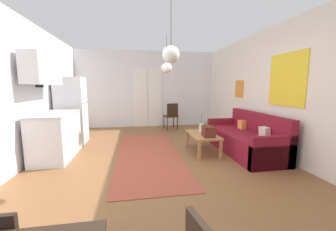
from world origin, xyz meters
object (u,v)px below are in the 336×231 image
(bamboo_vase, at_px, (201,127))
(refrigerator, at_px, (72,110))
(coffee_table, at_px, (203,136))
(pendant_lamp_far, at_px, (167,68))
(pendant_lamp_near, at_px, (171,54))
(couch, at_px, (246,140))
(handbag, at_px, (208,131))
(accent_chair, at_px, (171,115))

(bamboo_vase, distance_m, refrigerator, 3.23)
(coffee_table, height_order, pendant_lamp_far, pendant_lamp_far)
(refrigerator, bearing_deg, pendant_lamp_far, -8.07)
(pendant_lamp_far, bearing_deg, pendant_lamp_near, -97.42)
(couch, relative_size, handbag, 6.38)
(handbag, bearing_deg, coffee_table, 96.88)
(couch, height_order, refrigerator, refrigerator)
(handbag, height_order, pendant_lamp_near, pendant_lamp_near)
(couch, distance_m, handbag, 0.95)
(refrigerator, bearing_deg, accent_chair, 24.09)
(pendant_lamp_near, bearing_deg, pendant_lamp_far, 82.58)
(coffee_table, xyz_separation_m, handbag, (0.03, -0.26, 0.16))
(pendant_lamp_far, bearing_deg, couch, -34.83)
(pendant_lamp_near, bearing_deg, couch, 28.75)
(bamboo_vase, distance_m, accent_chair, 2.28)
(bamboo_vase, distance_m, handbag, 0.53)
(couch, distance_m, accent_chair, 2.92)
(coffee_table, distance_m, bamboo_vase, 0.31)
(bamboo_vase, relative_size, pendant_lamp_near, 0.43)
(handbag, height_order, accent_chair, accent_chair)
(refrigerator, distance_m, pendant_lamp_far, 2.60)
(handbag, distance_m, pendant_lamp_far, 1.94)
(couch, relative_size, accent_chair, 2.37)
(couch, bearing_deg, coffee_table, 171.87)
(couch, relative_size, pendant_lamp_near, 2.27)
(bamboo_vase, bearing_deg, couch, -24.85)
(bamboo_vase, height_order, accent_chair, accent_chair)
(coffee_table, distance_m, accent_chair, 2.55)
(coffee_table, bearing_deg, accent_chair, 94.99)
(couch, bearing_deg, pendant_lamp_far, 145.17)
(couch, xyz_separation_m, refrigerator, (-3.93, 1.43, 0.55))
(coffee_table, bearing_deg, couch, -8.13)
(handbag, xyz_separation_m, pendant_lamp_near, (-0.94, -0.89, 1.35))
(coffee_table, bearing_deg, refrigerator, 156.57)
(bamboo_vase, distance_m, pendant_lamp_near, 2.20)
(handbag, bearing_deg, pendant_lamp_far, 118.57)
(couch, distance_m, bamboo_vase, 1.00)
(handbag, distance_m, pendant_lamp_near, 1.87)
(accent_chair, bearing_deg, refrigerator, 13.35)
(coffee_table, relative_size, refrigerator, 0.60)
(refrigerator, relative_size, pendant_lamp_far, 1.81)
(handbag, bearing_deg, bamboo_vase, 86.85)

